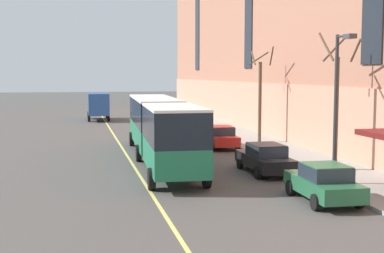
# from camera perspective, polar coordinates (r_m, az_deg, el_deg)

# --- Properties ---
(ground_plane) EXTENTS (260.00, 260.00, 0.00)m
(ground_plane) POSITION_cam_1_polar(r_m,az_deg,el_deg) (26.59, -2.62, -5.58)
(ground_plane) COLOR #4C4947
(sidewalk) EXTENTS (4.42, 160.00, 0.15)m
(sidewalk) POSITION_cam_1_polar(r_m,az_deg,el_deg) (31.98, 12.15, -3.65)
(sidewalk) COLOR #9E9B93
(sidewalk) RESTS_ON ground
(city_bus) EXTENTS (3.50, 18.12, 3.64)m
(city_bus) POSITION_cam_1_polar(r_m,az_deg,el_deg) (31.39, -3.42, 0.04)
(city_bus) COLOR #1E704C
(city_bus) RESTS_ON ground
(parked_car_black_0) EXTENTS (1.98, 4.77, 1.56)m
(parked_car_black_0) POSITION_cam_1_polar(r_m,az_deg,el_deg) (28.13, 7.79, -3.38)
(parked_car_black_0) COLOR black
(parked_car_black_0) RESTS_ON ground
(parked_car_red_1) EXTENTS (2.06, 4.62, 1.56)m
(parked_car_red_1) POSITION_cam_1_polar(r_m,az_deg,el_deg) (37.39, 3.04, -1.11)
(parked_car_red_1) COLOR #B21E19
(parked_car_red_1) RESTS_ON ground
(parked_car_champagne_2) EXTENTS (2.00, 4.26, 1.56)m
(parked_car_champagne_2) POSITION_cam_1_polar(r_m,az_deg,el_deg) (49.20, -0.88, 0.52)
(parked_car_champagne_2) COLOR #BCAD89
(parked_car_champagne_2) RESTS_ON ground
(parked_car_green_3) EXTENTS (2.08, 4.28, 1.56)m
(parked_car_green_3) POSITION_cam_1_polar(r_m,az_deg,el_deg) (22.35, 13.87, -5.85)
(parked_car_green_3) COLOR #23603D
(parked_car_green_3) RESTS_ON ground
(parked_car_silver_6) EXTENTS (2.03, 4.36, 1.56)m
(parked_car_silver_6) POSITION_cam_1_polar(r_m,az_deg,el_deg) (59.17, -2.68, 1.38)
(parked_car_silver_6) COLOR #B7B7BC
(parked_car_silver_6) RESTS_ON ground
(box_truck) EXTENTS (2.40, 6.44, 3.05)m
(box_truck) POSITION_cam_1_polar(r_m,az_deg,el_deg) (60.23, -9.97, 2.27)
(box_truck) COLOR #285199
(box_truck) RESTS_ON ground
(street_tree_mid_block) EXTENTS (1.99, 1.97, 7.17)m
(street_tree_mid_block) POSITION_cam_1_polar(r_m,az_deg,el_deg) (28.84, 15.16, 2.44)
(street_tree_mid_block) COLOR brown
(street_tree_mid_block) RESTS_ON sidewalk
(street_tree_far_uptown) EXTENTS (1.69, 1.91, 6.98)m
(street_tree_far_uptown) POSITION_cam_1_polar(r_m,az_deg,el_deg) (39.67, 7.29, 3.32)
(street_tree_far_uptown) COLOR brown
(street_tree_far_uptown) RESTS_ON sidewalk
(street_lamp) EXTENTS (0.36, 1.48, 6.77)m
(street_lamp) POSITION_cam_1_polar(r_m,az_deg,el_deg) (24.86, 15.36, 3.45)
(street_lamp) COLOR #2D2D30
(street_lamp) RESTS_ON sidewalk
(fire_hydrant) EXTENTS (0.42, 0.24, 0.72)m
(fire_hydrant) POSITION_cam_1_polar(r_m,az_deg,el_deg) (25.62, 14.48, -5.06)
(fire_hydrant) COLOR red
(fire_hydrant) RESTS_ON sidewalk
(lane_centerline) EXTENTS (0.16, 140.00, 0.01)m
(lane_centerline) POSITION_cam_1_polar(r_m,az_deg,el_deg) (29.34, -6.03, -4.53)
(lane_centerline) COLOR #E0D66B
(lane_centerline) RESTS_ON ground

